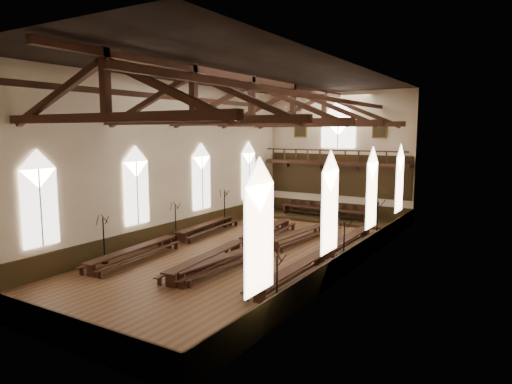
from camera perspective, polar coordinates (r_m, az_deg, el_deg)
ground at (r=26.26m, az=-0.51°, el=-7.65°), size 26.00×26.00×0.00m
room_walls at (r=25.34m, az=-0.53°, el=6.59°), size 26.00×26.00×26.00m
wainscot_band at (r=26.11m, az=-0.51°, el=-6.38°), size 12.00×26.00×1.20m
side_windows at (r=25.53m, az=-0.52°, el=0.47°), size 11.85×19.80×4.50m
end_window at (r=36.92m, az=10.23°, el=7.96°), size 2.80×0.12×3.80m
minstrels_gallery at (r=36.82m, az=9.98°, el=2.80°), size 11.80×1.24×3.70m
portraits at (r=36.91m, az=10.23°, el=7.77°), size 7.75×0.09×1.45m
roof_trusses at (r=25.37m, az=-0.54°, el=10.55°), size 11.70×25.70×2.80m
refectory_row_a at (r=28.31m, az=-10.19°, el=-5.57°), size 2.09×14.15×0.71m
refectory_row_b at (r=26.51m, az=-1.94°, el=-6.33°), size 2.14×14.26×0.72m
refectory_row_c at (r=25.94m, az=1.29°, el=-6.71°), size 1.99×13.88×0.68m
refectory_row_d at (r=24.53m, az=8.58°, el=-7.57°), size 1.47×14.09×0.72m
dais at (r=36.33m, az=8.47°, el=-3.28°), size 11.40×3.18×0.21m
high_table at (r=36.21m, az=8.50°, el=-2.20°), size 7.49×1.34×0.70m
high_chairs at (r=36.88m, az=8.95°, el=-2.01°), size 7.70×0.50×1.10m
candelabrum_left_near at (r=25.38m, az=-18.45°, el=-6.76°), size 0.71×0.79×2.58m
candelabrum_left_mid at (r=29.20m, az=-10.00°, el=-4.66°), size 0.69×0.77×2.52m
candelabrum_left_far at (r=33.25m, az=-3.95°, el=-2.95°), size 0.81×0.82×2.75m
candelabrum_right_near at (r=17.49m, az=2.63°, el=-13.01°), size 0.73×0.73×2.47m
candelabrum_right_mid at (r=23.54m, az=10.91°, el=-7.61°), size 0.71×0.79×2.59m
candelabrum_right_far at (r=28.70m, az=14.87°, el=-4.80°), size 0.86×0.83×2.87m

